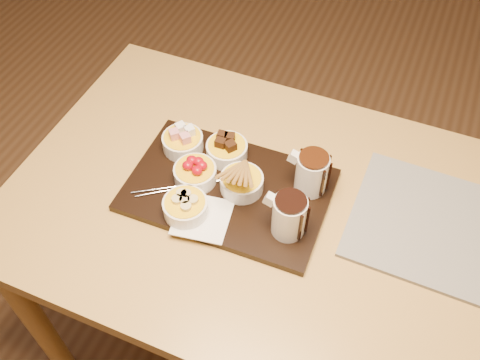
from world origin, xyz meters
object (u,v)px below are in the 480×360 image
at_px(bowl_strawberries, 195,174).
at_px(pitcher_milk_chocolate, 312,174).
at_px(newspaper, 442,229).
at_px(serving_board, 228,190).
at_px(dining_table, 266,228).
at_px(pitcher_dark_chocolate, 289,216).

bearing_deg(bowl_strawberries, pitcher_milk_chocolate, 17.52).
relative_size(bowl_strawberries, newspaper, 0.25).
relative_size(bowl_strawberries, pitcher_milk_chocolate, 1.00).
bearing_deg(pitcher_milk_chocolate, serving_board, -158.20).
relative_size(dining_table, serving_board, 2.61).
distance_m(pitcher_dark_chocolate, pitcher_milk_chocolate, 0.13).
relative_size(dining_table, bowl_strawberries, 12.00).
distance_m(bowl_strawberries, pitcher_milk_chocolate, 0.27).
relative_size(serving_board, bowl_strawberries, 4.60).
distance_m(serving_board, bowl_strawberries, 0.08).
relative_size(serving_board, newspaper, 1.16).
distance_m(dining_table, serving_board, 0.15).
bearing_deg(dining_table, bowl_strawberries, -176.44).
xyz_separation_m(serving_board, pitcher_milk_chocolate, (0.17, 0.07, 0.06)).
bearing_deg(serving_board, bowl_strawberries, -176.42).
height_order(pitcher_dark_chocolate, pitcher_milk_chocolate, same).
bearing_deg(serving_board, pitcher_dark_chocolate, -19.98).
distance_m(serving_board, pitcher_milk_chocolate, 0.20).
xyz_separation_m(serving_board, newspaper, (0.48, 0.09, -0.00)).
height_order(serving_board, pitcher_milk_chocolate, pitcher_milk_chocolate).
bearing_deg(bowl_strawberries, newspaper, 9.35).
height_order(pitcher_dark_chocolate, newspaper, pitcher_dark_chocolate).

